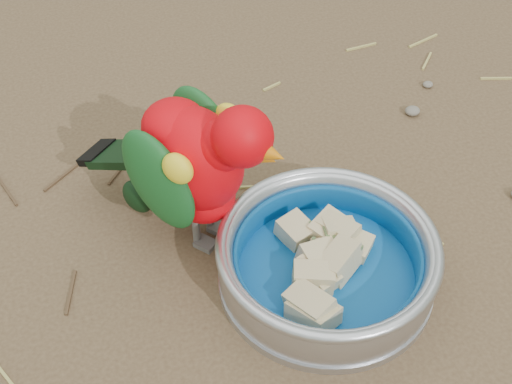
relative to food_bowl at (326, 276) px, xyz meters
name	(u,v)px	position (x,y,z in m)	size (l,w,h in m)	color
ground	(339,316)	(0.00, -0.05, -0.01)	(60.00, 60.00, 0.00)	brown
food_bowl	(326,276)	(0.00, 0.00, 0.00)	(0.23, 0.23, 0.02)	#B2B2BA
bowl_wall	(328,258)	(0.00, 0.00, 0.03)	(0.23, 0.23, 0.04)	#B2B2BA
fruit_wedges	(327,262)	(0.00, 0.00, 0.02)	(0.14, 0.14, 0.03)	#CAB585
lory_parrot	(196,171)	(-0.11, 0.10, 0.09)	(0.11, 0.24, 0.19)	red
ground_debris	(304,269)	(-0.02, 0.02, -0.01)	(0.90, 0.80, 0.01)	tan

